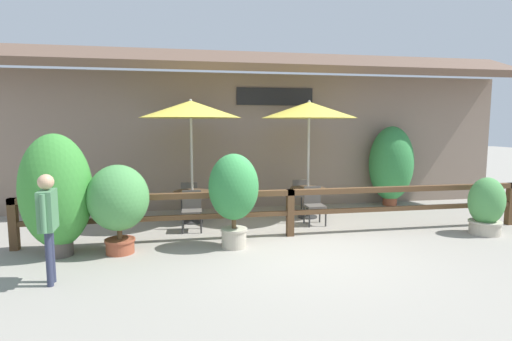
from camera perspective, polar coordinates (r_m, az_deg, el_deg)
ground_plane at (r=7.30m, az=7.10°, el=-11.45°), size 60.00×60.00×0.00m
building_facade at (r=10.92m, az=0.73°, el=6.11°), size 14.28×1.49×4.23m
patio_railing at (r=8.10m, az=4.92°, el=-4.54°), size 10.40×0.14×0.95m
patio_umbrella_near at (r=9.17m, az=-9.30°, el=8.60°), size 2.28×2.28×2.82m
dining_table_near at (r=9.32m, az=-9.07°, el=-3.85°), size 0.86×0.86×0.73m
chair_near_streetside at (r=8.63m, az=-9.16°, el=-5.38°), size 0.44×0.44×0.85m
chair_near_wallside at (r=10.05m, az=-9.43°, el=-3.69°), size 0.47×0.47×0.85m
patio_umbrella_middle at (r=9.64m, az=7.59°, el=8.53°), size 2.28×2.28×2.82m
dining_table_middle at (r=9.78m, az=7.42°, el=-3.33°), size 0.86×0.86×0.73m
chair_middle_streetside at (r=9.16m, az=8.28°, el=-4.67°), size 0.43×0.43×0.85m
chair_middle_wallside at (r=10.41m, az=6.07°, el=-3.28°), size 0.45×0.45×0.85m
potted_plant_tall_tropical at (r=7.35m, az=-19.07°, el=-4.09°), size 1.05×0.94×1.57m
potted_plant_small_flowering at (r=9.49m, az=30.04°, el=-4.43°), size 0.73×0.65×1.18m
potted_plant_entrance_palm at (r=7.60m, az=-26.64°, el=-2.84°), size 1.18×1.06×2.11m
potted_plant_broad_leaf at (r=7.27m, az=-3.21°, el=-2.98°), size 0.91×0.82×1.73m
potted_plant_corner_fern at (r=11.70m, az=18.75°, el=0.86°), size 1.23×1.10×2.21m
pedestrian at (r=6.29m, az=-27.61°, el=-5.57°), size 0.23×0.56×1.57m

